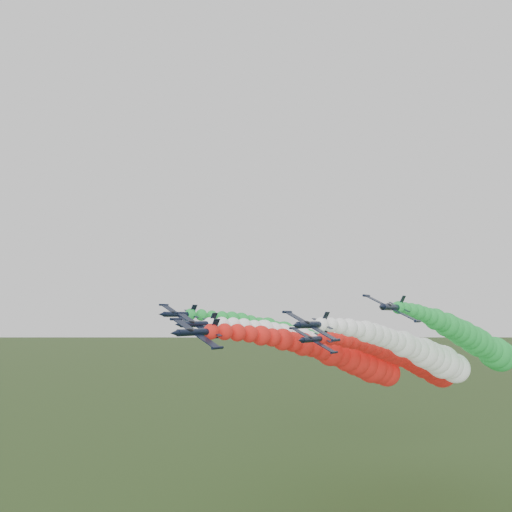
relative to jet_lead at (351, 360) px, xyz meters
The scene contains 6 objects.
jet_lead is the anchor object (origin of this frame).
jet_inner_left 11.54m from the jet_lead, 129.75° to the left, with size 13.79×72.42×16.92m.
jet_inner_right 17.09m from the jet_lead, 36.05° to the left, with size 13.73×72.36×16.87m.
jet_outer_left 24.38m from the jet_lead, 137.76° to the left, with size 13.44×72.07×16.58m.
jet_outer_right 30.39m from the jet_lead, 42.24° to the left, with size 14.07×72.70×17.21m.
jet_trail 24.39m from the jet_lead, 71.96° to the left, with size 14.06×72.69×17.20m.
Camera 1 is at (42.39, -59.36, 43.01)m, focal length 35.00 mm.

